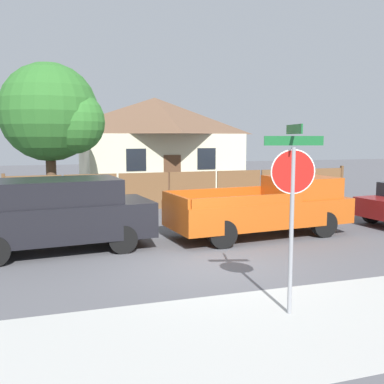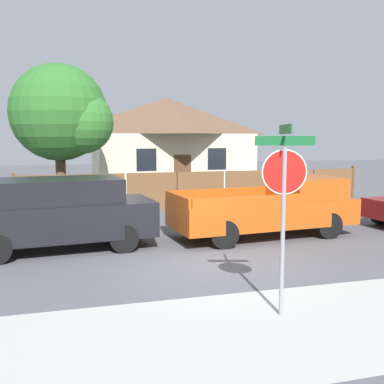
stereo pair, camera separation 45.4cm
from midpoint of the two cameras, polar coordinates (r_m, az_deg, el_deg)
name	(u,v)px [view 1 (the left image)]	position (r m, az deg, el deg)	size (l,w,h in m)	color
ground_plane	(207,264)	(10.45, 0.70, -9.15)	(80.00, 80.00, 0.00)	#56565B
sidewalk_strip	(287,326)	(7.33, 10.16, -16.44)	(36.00, 3.20, 0.01)	#B2B2AD
wooden_fence	(193,189)	(18.66, -0.58, 0.34)	(14.68, 0.12, 1.59)	brown
house	(155,141)	(26.49, -5.21, 6.48)	(8.90, 8.04, 5.17)	beige
oak_tree	(54,115)	(18.75, -17.79, 9.33)	(4.05, 3.86, 5.80)	brown
red_suv	(55,213)	(11.98, -18.02, -2.50)	(4.95, 2.44, 1.85)	black
orange_pickup	(266,207)	(13.42, 8.48, -1.91)	(5.52, 2.51, 1.71)	#B74C14
stop_sign	(293,187)	(7.31, 10.92, 0.58)	(0.92, 0.83, 3.10)	gray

